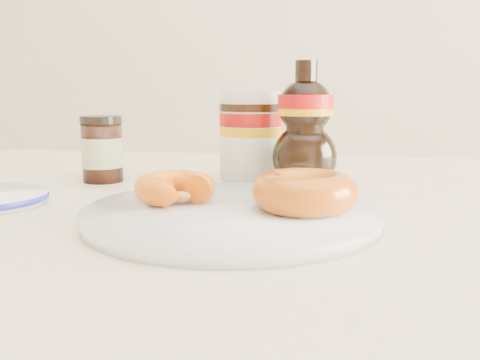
% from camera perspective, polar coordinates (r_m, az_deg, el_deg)
% --- Properties ---
extents(dining_table, '(1.40, 0.90, 0.75)m').
position_cam_1_polar(dining_table, '(0.68, 7.45, -8.97)').
color(dining_table, beige).
rests_on(dining_table, ground).
extents(plate, '(0.30, 0.30, 0.02)m').
position_cam_1_polar(plate, '(0.55, -0.89, -3.63)').
color(plate, white).
rests_on(plate, dining_table).
extents(donut_bitten, '(0.10, 0.10, 0.03)m').
position_cam_1_polar(donut_bitten, '(0.58, -6.96, -0.81)').
color(donut_bitten, '#D75D0C').
rests_on(donut_bitten, plate).
extents(donut_whole, '(0.12, 0.12, 0.04)m').
position_cam_1_polar(donut_whole, '(0.54, 6.92, -1.20)').
color(donut_whole, '#A9490A').
rests_on(donut_whole, plate).
extents(nutella_jar, '(0.09, 0.09, 0.13)m').
position_cam_1_polar(nutella_jar, '(0.80, 1.14, 5.16)').
color(nutella_jar, white).
rests_on(nutella_jar, dining_table).
extents(syrup_bottle, '(0.09, 0.08, 0.17)m').
position_cam_1_polar(syrup_bottle, '(0.73, 6.95, 5.83)').
color(syrup_bottle, black).
rests_on(syrup_bottle, dining_table).
extents(dark_jar, '(0.06, 0.06, 0.10)m').
position_cam_1_polar(dark_jar, '(0.81, -14.49, 3.14)').
color(dark_jar, black).
rests_on(dark_jar, dining_table).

